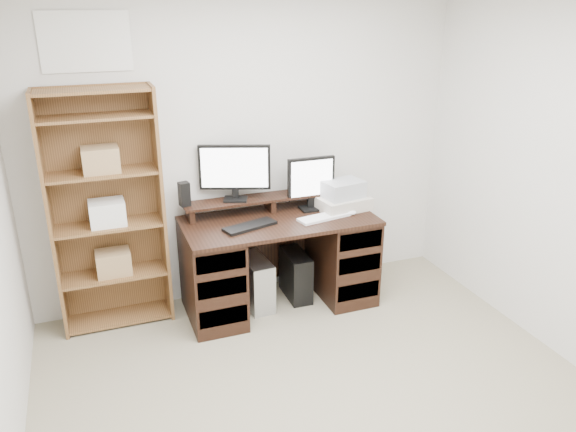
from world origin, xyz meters
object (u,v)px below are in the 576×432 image
desk (279,260)px  monitor_small (311,181)px  tower_black (296,275)px  tower_silver (256,282)px  printer (342,203)px  bookshelf (107,209)px  monitor_wide (235,169)px

desk → monitor_small: bearing=20.5°
tower_black → tower_silver: bearing=-174.5°
printer → bookshelf: size_ratio=0.22×
tower_silver → bookshelf: 1.29m
monitor_wide → bookshelf: bookshelf is taller
monitor_wide → tower_silver: monitor_wide is taller
monitor_small → monitor_wide: bearing=170.8°
monitor_wide → desk: bearing=-19.1°
monitor_wide → bookshelf: size_ratio=0.30×
desk → tower_silver: 0.26m
monitor_small → printer: 0.32m
monitor_wide → bookshelf: bearing=-159.6°
monitor_wide → monitor_small: monitor_wide is taller
monitor_small → desk: bearing=-158.9°
monitor_small → tower_silver: size_ratio=1.04×
desk → bookshelf: bearing=170.4°
monitor_wide → monitor_small: 0.62m
printer → tower_black: (-0.39, 0.04, -0.60)m
monitor_wide → tower_silver: size_ratio=1.29×
tower_silver → bookshelf: (-1.07, 0.17, 0.71)m
bookshelf → tower_black: bearing=-5.8°
monitor_wide → tower_silver: (0.09, -0.18, -0.91)m
monitor_wide → tower_silver: bearing=-43.2°
monitor_wide → monitor_small: bearing=9.9°
monitor_small → tower_silver: bearing=-170.7°
monitor_wide → tower_black: (0.45, -0.16, -0.92)m
monitor_small → bookshelf: (-1.58, 0.09, -0.07)m
tower_black → bookshelf: bookshelf is taller
desk → monitor_wide: monitor_wide is taller
printer → desk: bearing=175.7°
printer → tower_black: size_ratio=1.01×
monitor_wide → printer: monitor_wide is taller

